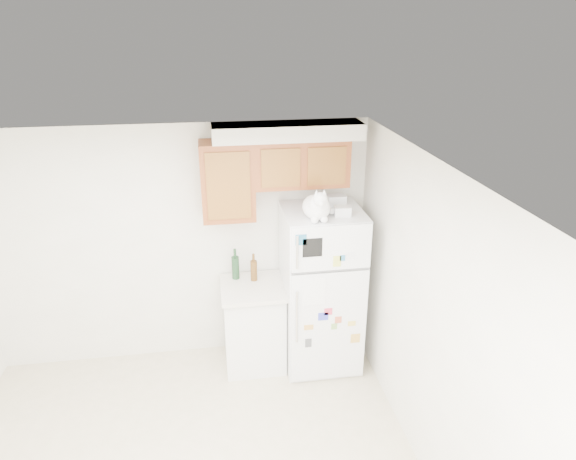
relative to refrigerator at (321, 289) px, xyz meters
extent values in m
cube|color=white|center=(-1.38, 0.39, 0.40)|extent=(3.80, 0.04, 2.50)
cube|color=white|center=(0.52, -1.61, 0.40)|extent=(0.04, 4.00, 2.50)
cube|color=white|center=(-1.38, -1.61, 1.65)|extent=(3.80, 4.00, 0.04)
cube|color=brown|center=(-0.18, 0.22, 1.27)|extent=(0.90, 0.33, 0.45)
cube|color=brown|center=(-0.88, 0.22, 1.12)|extent=(0.50, 0.33, 0.75)
cube|color=silver|center=(-0.31, 0.23, 1.57)|extent=(1.40, 0.37, 0.15)
cube|color=white|center=(0.00, 0.01, 0.00)|extent=(0.76, 0.72, 1.70)
cube|color=white|center=(0.00, -0.36, 0.62)|extent=(0.74, 0.03, 0.44)
cube|color=white|center=(0.00, -0.36, -0.22)|extent=(0.74, 0.03, 1.19)
cube|color=#59595B|center=(0.00, -0.36, 0.40)|extent=(0.74, 0.03, 0.02)
cylinder|color=silver|center=(-0.32, -0.39, 0.62)|extent=(0.02, 0.02, 0.32)
cylinder|color=silver|center=(-0.32, -0.39, -0.05)|extent=(0.02, 0.02, 0.55)
cube|color=black|center=(-0.18, -0.38, 0.65)|extent=(0.18, 0.00, 0.18)
cube|color=white|center=(-0.16, -0.38, 0.20)|extent=(0.22, 0.00, 0.28)
cube|color=silver|center=(0.18, -0.38, 0.54)|extent=(0.08, 0.00, 0.06)
cube|color=gold|center=(-0.20, -0.38, -0.19)|extent=(0.09, 0.00, 0.06)
cube|color=#D33450|center=(-0.01, -0.38, -0.03)|extent=(0.08, 0.00, 0.07)
cube|color=#363EBD|center=(-0.06, -0.38, -0.08)|extent=(0.10, 0.00, 0.08)
cube|color=#BE593B|center=(0.09, -0.38, -0.13)|extent=(0.07, 0.00, 0.07)
cube|color=#23658C|center=(-0.28, -0.38, 0.73)|extent=(0.10, 0.00, 0.10)
cube|color=#4A4B4F|center=(-0.20, -0.38, -0.36)|extent=(0.06, 0.00, 0.10)
cube|color=#E5C650|center=(0.22, -0.38, -0.19)|extent=(0.08, 0.00, 0.05)
cube|color=#749D4E|center=(0.05, -0.38, -0.20)|extent=(0.06, 0.00, 0.06)
cube|color=gold|center=(0.27, -0.38, -0.36)|extent=(0.09, 0.00, 0.10)
cube|color=teal|center=(0.10, -0.38, 0.53)|extent=(0.05, 0.00, 0.06)
cube|color=#C9CF49|center=(0.05, -0.38, 0.50)|extent=(0.07, 0.00, 0.11)
cube|color=white|center=(-0.69, 0.07, -0.41)|extent=(0.60, 0.60, 0.88)
cube|color=silver|center=(-0.69, 0.05, 0.05)|extent=(0.64, 0.64, 0.04)
ellipsoid|color=white|center=(-0.11, -0.16, 0.95)|extent=(0.25, 0.34, 0.22)
ellipsoid|color=white|center=(-0.11, -0.26, 1.00)|extent=(0.19, 0.15, 0.20)
sphere|color=white|center=(-0.11, -0.31, 1.08)|extent=(0.13, 0.13, 0.13)
cone|color=white|center=(-0.14, -0.31, 1.14)|extent=(0.04, 0.04, 0.05)
cone|color=white|center=(-0.07, -0.31, 1.14)|extent=(0.04, 0.04, 0.05)
cone|color=#D88C8C|center=(-0.14, -0.32, 1.14)|extent=(0.02, 0.02, 0.03)
cone|color=#D88C8C|center=(-0.07, -0.32, 1.14)|extent=(0.02, 0.02, 0.03)
sphere|color=white|center=(-0.11, -0.36, 1.06)|extent=(0.05, 0.05, 0.05)
sphere|color=white|center=(-0.15, -0.30, 0.88)|extent=(0.07, 0.07, 0.07)
sphere|color=white|center=(-0.06, -0.30, 0.88)|extent=(0.07, 0.07, 0.07)
cylinder|color=white|center=(0.00, -0.04, 0.88)|extent=(0.16, 0.22, 0.07)
cube|color=white|center=(0.16, 0.15, 0.90)|extent=(0.18, 0.13, 0.10)
cube|color=white|center=(0.15, -0.15, 0.89)|extent=(0.16, 0.12, 0.09)
camera|label=1|loc=(-1.05, -4.46, 2.55)|focal=32.00mm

